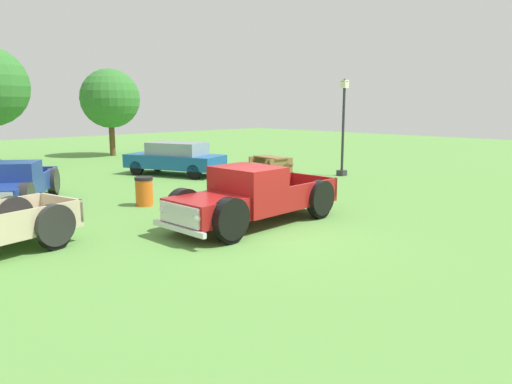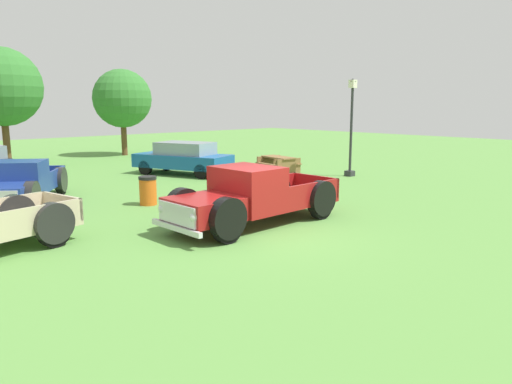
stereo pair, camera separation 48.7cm
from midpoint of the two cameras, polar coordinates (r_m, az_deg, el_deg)
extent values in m
plane|color=#5B9342|center=(12.38, 2.14, -5.02)|extent=(80.00, 80.00, 0.00)
cube|color=maroon|center=(12.09, -5.02, -2.02)|extent=(1.63, 1.65, 0.59)
cube|color=silver|center=(11.60, -8.17, -2.61)|extent=(0.09, 1.46, 0.49)
sphere|color=silver|center=(11.10, -6.11, -3.00)|extent=(0.21, 0.21, 0.21)
sphere|color=silver|center=(12.13, -9.89, -1.95)|extent=(0.21, 0.21, 0.21)
cube|color=maroon|center=(13.00, 0.06, 0.33)|extent=(1.42, 1.81, 1.23)
cube|color=#8C9EA8|center=(12.52, -2.07, 1.19)|extent=(0.07, 1.54, 0.54)
cube|color=maroon|center=(14.40, 5.24, -0.99)|extent=(2.27, 1.83, 0.11)
cube|color=maroon|center=(13.81, 7.93, -0.07)|extent=(2.24, 0.13, 0.59)
cube|color=maroon|center=(14.90, 2.79, 0.77)|extent=(2.24, 0.13, 0.59)
cube|color=maroon|center=(15.16, 7.91, 0.86)|extent=(0.12, 1.78, 0.59)
cylinder|color=black|center=(11.49, -2.17, -4.14)|extent=(0.81, 0.25, 0.81)
cylinder|color=#B7B7BC|center=(11.49, -2.14, -4.15)|extent=(0.33, 0.26, 0.32)
cylinder|color=black|center=(11.44, -2.18, -3.15)|extent=(1.03, 0.32, 1.02)
cylinder|color=black|center=(12.85, -7.53, -2.67)|extent=(0.81, 0.25, 0.81)
cylinder|color=#B7B7BC|center=(12.85, -7.55, -2.66)|extent=(0.33, 0.26, 0.32)
cylinder|color=black|center=(12.80, -7.55, -1.78)|extent=(1.03, 0.32, 1.02)
cylinder|color=black|center=(14.07, 8.71, -1.56)|extent=(0.81, 0.25, 0.81)
cylinder|color=#B7B7BC|center=(14.06, 8.74, -1.57)|extent=(0.33, 0.26, 0.32)
cylinder|color=black|center=(14.03, 8.73, -0.74)|extent=(1.03, 0.32, 1.02)
cylinder|color=black|center=(15.19, 3.33, -0.58)|extent=(0.81, 0.25, 0.81)
cylinder|color=#B7B7BC|center=(15.20, 3.30, -0.57)|extent=(0.33, 0.26, 0.32)
cylinder|color=black|center=(15.15, 3.34, 0.18)|extent=(1.03, 0.32, 1.02)
cube|color=silver|center=(11.66, -8.29, -4.24)|extent=(0.15, 1.95, 0.13)
cube|color=#C6B793|center=(12.61, -24.79, -3.67)|extent=(2.39, 2.05, 0.10)
cube|color=#C6B793|center=(11.86, -23.00, -2.76)|extent=(2.08, 0.49, 0.55)
cube|color=#C6B793|center=(13.24, -26.60, -1.75)|extent=(2.08, 0.49, 0.55)
cube|color=#C6B793|center=(13.05, -21.04, -1.49)|extent=(0.41, 1.66, 0.55)
cylinder|color=black|center=(12.04, -21.75, -4.33)|extent=(0.79, 0.36, 0.76)
cylinder|color=#B7B7BC|center=(12.03, -21.72, -4.34)|extent=(0.35, 0.30, 0.30)
cylinder|color=black|center=(11.99, -21.81, -3.44)|extent=(1.00, 0.46, 0.96)
cylinder|color=black|center=(13.46, -25.62, -3.12)|extent=(0.79, 0.36, 0.76)
cylinder|color=#B7B7BC|center=(13.47, -25.64, -3.11)|extent=(0.35, 0.30, 0.30)
cylinder|color=black|center=(13.42, -25.69, -2.32)|extent=(1.00, 0.46, 0.96)
cube|color=navy|center=(16.17, -26.96, -0.22)|extent=(2.03, 2.02, 0.53)
sphere|color=silver|center=(15.30, -25.80, -0.56)|extent=(0.19, 0.19, 0.19)
cube|color=navy|center=(17.39, -25.58, 1.52)|extent=(2.04, 1.95, 1.11)
cube|color=#8C9EA8|center=(16.80, -26.26, 2.04)|extent=(1.15, 0.84, 0.49)
cube|color=navy|center=(19.00, -23.95, 0.78)|extent=(2.48, 2.58, 0.10)
cube|color=navy|center=(18.75, -21.78, 1.78)|extent=(1.24, 1.69, 0.53)
cube|color=navy|center=(19.19, -26.21, 1.63)|extent=(1.24, 1.69, 0.53)
cube|color=navy|center=(19.88, -23.23, 2.13)|extent=(1.35, 1.00, 0.53)
cylinder|color=black|center=(15.96, -24.15, -1.09)|extent=(0.60, 0.72, 0.73)
cylinder|color=#B7B7BC|center=(15.96, -24.12, -1.09)|extent=(0.36, 0.37, 0.29)
cylinder|color=black|center=(15.93, -24.20, -0.44)|extent=(0.76, 0.91, 0.92)
cylinder|color=black|center=(19.02, -21.41, 0.82)|extent=(0.60, 0.72, 0.73)
cylinder|color=#B7B7BC|center=(19.02, -21.38, 0.82)|extent=(0.36, 0.37, 0.29)
cylinder|color=black|center=(18.99, -21.44, 1.37)|extent=(0.76, 0.91, 0.92)
cylinder|color=black|center=(19.48, -26.02, 0.69)|extent=(0.60, 0.72, 0.73)
cylinder|color=#B7B7BC|center=(19.48, -26.05, 0.69)|extent=(0.36, 0.37, 0.29)
cylinder|color=black|center=(19.45, -26.06, 1.22)|extent=(0.76, 0.91, 0.92)
cube|color=#195699|center=(23.02, -8.07, 3.68)|extent=(3.39, 4.95, 0.63)
cube|color=#7F939E|center=(22.87, -7.78, 5.15)|extent=(2.39, 2.96, 0.57)
cylinder|color=black|center=(23.31, -12.38, 2.85)|extent=(0.43, 0.70, 0.67)
cylinder|color=black|center=(24.62, -9.98, 3.32)|extent=(0.43, 0.70, 0.67)
cylinder|color=black|center=(21.52, -5.85, 2.43)|extent=(0.43, 0.70, 0.67)
cylinder|color=black|center=(22.94, -3.65, 2.95)|extent=(0.43, 0.70, 0.67)
cylinder|color=black|center=(23.33, -26.26, 2.00)|extent=(0.21, 0.65, 0.65)
cube|color=#2D2D33|center=(22.78, 11.63, 2.18)|extent=(0.36, 0.36, 0.25)
cylinder|color=#2D2D33|center=(22.59, 11.82, 7.21)|extent=(0.12, 0.12, 3.75)
cube|color=#F2EACC|center=(22.58, 12.02, 12.42)|extent=(0.28, 0.28, 0.36)
cone|color=#2D2D33|center=(22.59, 12.03, 12.87)|extent=(0.32, 0.32, 0.14)
cube|color=olive|center=(23.42, 3.27, 4.13)|extent=(1.03, 1.89, 0.06)
cube|color=olive|center=(23.09, 2.10, 3.30)|extent=(0.52, 1.82, 0.05)
cube|color=olive|center=(23.83, 4.40, 3.50)|extent=(0.52, 1.82, 0.05)
cube|color=olive|center=(24.09, 2.08, 3.42)|extent=(1.40, 0.27, 0.75)
cube|color=olive|center=(22.85, 4.51, 3.01)|extent=(1.40, 0.27, 0.75)
cylinder|color=orange|center=(16.22, -11.83, -0.01)|extent=(0.56, 0.56, 0.85)
cylinder|color=black|center=(16.14, -11.90, 1.65)|extent=(0.59, 0.59, 0.10)
cylinder|color=brown|center=(32.58, -14.94, 6.21)|extent=(0.36, 0.36, 2.25)
sphere|color=#33752D|center=(32.51, -15.15, 10.64)|extent=(3.72, 3.72, 3.72)
cylinder|color=brown|center=(29.06, -27.02, 5.36)|extent=(0.36, 0.36, 2.64)
sphere|color=#33752D|center=(29.01, -27.49, 11.00)|extent=(4.13, 4.13, 4.13)
camera|label=1|loc=(0.24, -88.95, 0.19)|focal=33.77mm
camera|label=2|loc=(0.24, 91.05, -0.19)|focal=33.77mm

